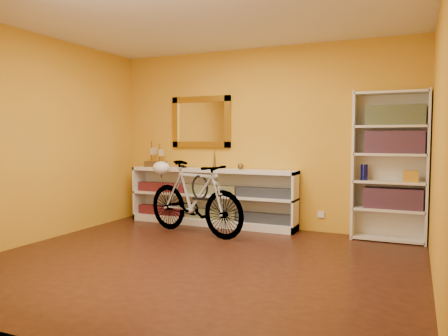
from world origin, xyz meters
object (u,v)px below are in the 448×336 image
at_px(console_unit, 211,197).
at_px(bicycle, 195,198).
at_px(bookcase, 390,166).
at_px(helmet, 161,168).

xyz_separation_m(console_unit, bicycle, (0.06, -0.66, 0.07)).
distance_m(console_unit, bookcase, 2.54).
relative_size(bicycle, helmet, 6.86).
height_order(console_unit, bicycle, bicycle).
xyz_separation_m(bookcase, bicycle, (-2.42, -0.68, -0.45)).
relative_size(bookcase, helmet, 7.69).
height_order(bookcase, helmet, bookcase).
bearing_deg(bicycle, bookcase, -59.38).
bearing_deg(bookcase, helmet, -170.38).
distance_m(bookcase, bicycle, 2.55).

